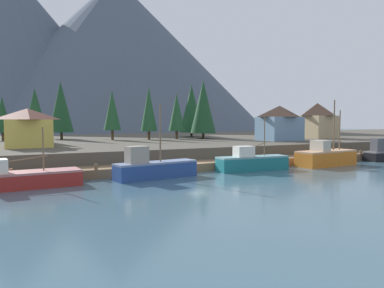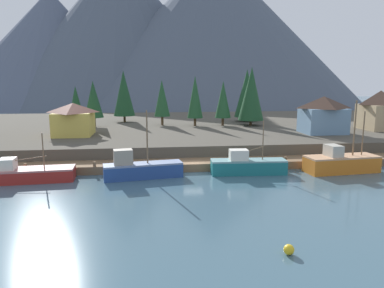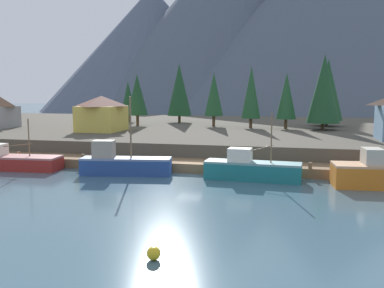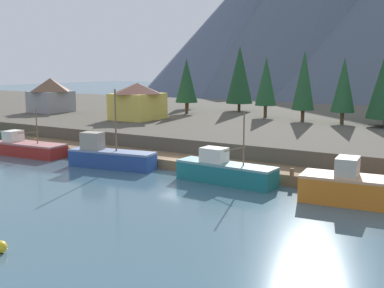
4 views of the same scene
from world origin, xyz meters
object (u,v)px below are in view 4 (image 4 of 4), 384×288
fishing_boat_orange (363,189)px  conifer_back_left (240,75)px  fishing_boat_teal (225,171)px  conifer_mid_right (187,83)px  channel_buoy (0,247)px  house_grey (51,95)px  fishing_boat_red (28,148)px  conifer_near_left (266,81)px  conifer_far_left (344,85)px  conifer_mid_left (187,81)px  fishing_boat_blue (109,156)px  house_yellow (138,101)px  conifer_centre (304,80)px

fishing_boat_orange → conifer_back_left: size_ratio=0.84×
fishing_boat_teal → conifer_mid_right: (-27.13, 36.78, 6.06)m
fishing_boat_teal → conifer_back_left: (-17.15, 37.66, 7.65)m
fishing_boat_teal → conifer_mid_right: bearing=129.6°
channel_buoy → house_grey: bearing=135.2°
conifer_mid_right → fishing_boat_red: bearing=-87.1°
conifer_near_left → conifer_far_left: bearing=-10.2°
fishing_boat_teal → fishing_boat_orange: (11.80, -0.57, 0.14)m
conifer_mid_left → conifer_mid_right: size_ratio=1.13×
fishing_boat_teal → channel_buoy: 20.85m
conifer_far_left → conifer_near_left: bearing=169.8°
fishing_boat_blue → conifer_back_left: conifer_back_left is taller
house_grey → conifer_mid_right: conifer_mid_right is taller
house_grey → channel_buoy: 57.15m
house_yellow → conifer_back_left: size_ratio=0.64×
conifer_centre → conifer_mid_left: bearing=178.8°
fishing_boat_blue → conifer_mid_right: (-14.22, 37.22, 5.98)m
fishing_boat_teal → conifer_near_left: 32.47m
conifer_mid_right → conifer_centre: conifer_centre is taller
house_grey → conifer_back_left: size_ratio=0.57×
fishing_boat_red → conifer_centre: (22.50, 28.92, 7.34)m
channel_buoy → fishing_boat_red: bearing=137.8°
fishing_boat_red → channel_buoy: 30.14m
house_grey → conifer_back_left: conifer_back_left is taller
house_grey → conifer_back_left: (26.22, 18.18, 3.30)m
conifer_near_left → conifer_mid_left: bearing=-173.8°
house_yellow → conifer_mid_right: (-3.10, 18.41, 1.93)m
conifer_mid_left → conifer_far_left: conifer_mid_left is taller
conifer_centre → house_grey: bearing=-167.4°
fishing_boat_blue → house_grey: size_ratio=1.49×
conifer_centre → conifer_far_left: 5.57m
fishing_boat_orange → conifer_mid_right: bearing=130.7°
fishing_boat_red → channel_buoy: (22.32, -20.25, -0.53)m
conifer_mid_left → conifer_far_left: bearing=-1.6°
fishing_boat_red → house_grey: house_grey is taller
channel_buoy → conifer_mid_left: bearing=111.3°
conifer_back_left → conifer_far_left: 22.05m
fishing_boat_red → conifer_near_left: 35.41m
fishing_boat_teal → conifer_mid_left: 37.17m
conifer_mid_left → fishing_boat_orange: bearing=-40.9°
conifer_back_left → fishing_boat_red: bearing=-102.1°
house_grey → fishing_boat_red: bearing=-47.7°
house_grey → conifer_mid_left: bearing=24.2°
fishing_boat_blue → conifer_mid_left: (-9.41, 29.38, 6.70)m
conifer_centre → channel_buoy: (-0.19, -49.16, -7.87)m
house_yellow → conifer_back_left: bearing=70.4°
fishing_boat_red → conifer_centre: 37.37m
conifer_mid_left → house_yellow: bearing=-99.2°
conifer_mid_right → conifer_centre: (24.36, -8.24, 1.11)m
fishing_boat_teal → conifer_near_left: size_ratio=1.02×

